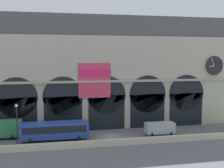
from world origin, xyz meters
TOP-DOWN VIEW (x-y plane):
  - ground_plane at (0.00, 0.00)m, footprint 200.00×200.00m
  - quay_parapet_wall at (0.00, -4.65)m, footprint 90.00×0.70m
  - station_building at (0.02, 7.05)m, footprint 50.33×4.52m
  - bus_midwest at (-9.62, -0.31)m, footprint 11.00×3.25m
  - van_mideast at (8.63, -0.44)m, footprint 5.20×2.48m
  - street_lamp_quayside at (-15.03, -3.85)m, footprint 0.44×0.44m

SIDE VIEW (x-z plane):
  - ground_plane at x=0.00m, z-range 0.00..0.00m
  - quay_parapet_wall at x=0.00m, z-range 0.00..1.00m
  - van_mideast at x=8.63m, z-range 0.15..2.35m
  - bus_midwest at x=-9.62m, z-range 0.23..3.33m
  - street_lamp_quayside at x=-15.03m, z-range 0.96..7.86m
  - station_building at x=0.02m, z-range -0.37..21.34m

